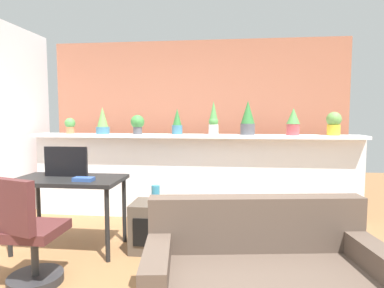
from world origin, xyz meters
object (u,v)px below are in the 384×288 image
Objects in this scene: potted_plant_6 at (293,122)px; potted_plant_7 at (334,123)px; couch at (264,282)px; potted_plant_1 at (103,122)px; potted_plant_3 at (177,123)px; tv_monitor at (66,162)px; vase_on_shelf at (156,193)px; potted_plant_0 at (70,125)px; office_chair at (28,240)px; book_on_desk at (84,179)px; potted_plant_2 at (138,123)px; potted_plant_4 at (214,120)px; side_cube_shelf at (152,226)px; desk at (69,186)px; potted_plant_5 at (248,118)px.

potted_plant_6 is 0.51m from potted_plant_7.
couch is at bearing -104.95° from potted_plant_6.
potted_plant_1 is 0.22× the size of couch.
potted_plant_3 is 1.53m from tv_monitor.
potted_plant_0 is at bearing 144.08° from vase_on_shelf.
potted_plant_7 is 3.60m from office_chair.
potted_plant_1 is at bearing 133.19° from vase_on_shelf.
office_chair is 1.24m from vase_on_shelf.
potted_plant_3 is at bearing 60.79° from book_on_desk.
book_on_desk is at bearing -76.40° from potted_plant_1.
book_on_desk is at bearing -159.03° from vase_on_shelf.
potted_plant_6 is (2.03, -0.01, 0.03)m from potted_plant_2.
couch reaches higher than book_on_desk.
potted_plant_1 is at bearing 179.47° from potted_plant_4.
vase_on_shelf is at bearing 53.06° from side_cube_shelf.
potted_plant_4 reaches higher than office_chair.
desk is at bearing -158.70° from potted_plant_7.
potted_plant_5 is 0.27× the size of couch.
potted_plant_7 is (3.51, -0.02, 0.04)m from potted_plant_0.
book_on_desk is 1.93m from couch.
tv_monitor is at bearing -160.47° from potted_plant_7.
potted_plant_4 is at bearing 101.62° from couch.
desk is at bearing -129.24° from potted_plant_3.
couch is at bearing -55.64° from potted_plant_2.
couch is (-0.57, -2.13, -1.03)m from potted_plant_6.
tv_monitor is 0.51× the size of office_chair.
potted_plant_7 is at bearing 63.63° from couch.
potted_plant_2 is 0.56× the size of tv_monitor.
potted_plant_2 is at bearing -176.41° from potted_plant_3.
potted_plant_3 is 0.38× the size of office_chair.
tv_monitor reaches higher than couch.
potted_plant_5 is at bearing 29.40° from tv_monitor.
potted_plant_1 reaches higher than vase_on_shelf.
potted_plant_7 is (1.52, 0.01, -0.04)m from potted_plant_4.
desk is (-2.44, -1.11, -0.65)m from potted_plant_6.
vase_on_shelf is (0.97, -1.03, -0.72)m from potted_plant_1.
potted_plant_5 is (2.44, 0.00, 0.10)m from potted_plant_0.
potted_plant_7 is (2.00, -0.01, -0.00)m from potted_plant_3.
tv_monitor reaches higher than side_cube_shelf.
potted_plant_4 is 0.40× the size of desk.
potted_plant_4 is 1.95m from desk.
potted_plant_0 is at bearing 121.24° from book_on_desk.
side_cube_shelf is 2.97× the size of vase_on_shelf.
side_cube_shelf is at bearing -126.94° from vase_on_shelf.
side_cube_shelf is at bearing -49.02° from potted_plant_1.
potted_plant_6 reaches higher than couch.
potted_plant_5 is (0.45, 0.03, 0.02)m from potted_plant_4.
potted_plant_7 is at bearing -0.36° from potted_plant_0.
side_cube_shelf is 2.57× the size of book_on_desk.
tv_monitor is 0.92× the size of side_cube_shelf.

